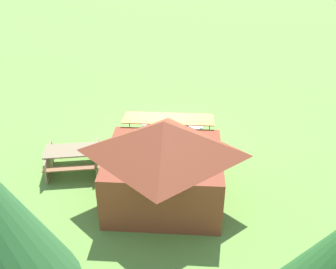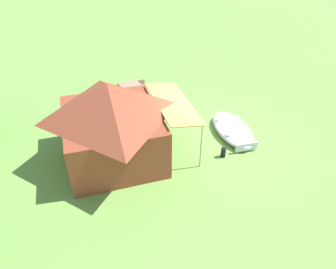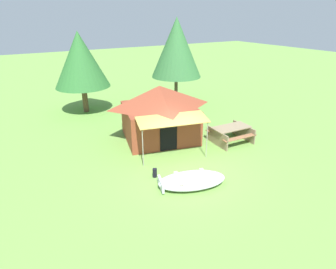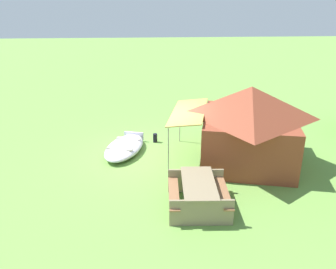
{
  "view_description": "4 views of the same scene",
  "coord_description": "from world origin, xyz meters",
  "px_view_note": "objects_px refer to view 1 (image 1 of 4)",
  "views": [
    {
      "loc": [
        1.99,
        11.9,
        7.27
      ],
      "look_at": [
        0.11,
        0.89,
        0.96
      ],
      "focal_mm": 41.59,
      "sensor_mm": 36.0,
      "label": 1
    },
    {
      "loc": [
        -7.25,
        5.68,
        6.51
      ],
      "look_at": [
        -0.24,
        1.48,
        0.79
      ],
      "focal_mm": 33.77,
      "sensor_mm": 36.0,
      "label": 2
    },
    {
      "loc": [
        -5.35,
        -7.93,
        5.55
      ],
      "look_at": [
        -0.11,
        1.02,
        1.07
      ],
      "focal_mm": 30.12,
      "sensor_mm": 36.0,
      "label": 3
    },
    {
      "loc": [
        10.86,
        -0.36,
        5.09
      ],
      "look_at": [
        0.56,
        0.37,
        1.02
      ],
      "focal_mm": 36.73,
      "sensor_mm": 36.0,
      "label": 4
    }
  ],
  "objects_px": {
    "beached_rowboat": "(173,125)",
    "cooler_box": "(131,181)",
    "canvas_cabin_tent": "(164,161)",
    "picnic_table": "(73,157)",
    "fuel_can": "(201,139)"
  },
  "relations": [
    {
      "from": "canvas_cabin_tent",
      "to": "picnic_table",
      "type": "bearing_deg",
      "value": -37.35
    },
    {
      "from": "canvas_cabin_tent",
      "to": "cooler_box",
      "type": "height_order",
      "value": "canvas_cabin_tent"
    },
    {
      "from": "picnic_table",
      "to": "fuel_can",
      "type": "height_order",
      "value": "picnic_table"
    },
    {
      "from": "picnic_table",
      "to": "fuel_can",
      "type": "bearing_deg",
      "value": -167.93
    },
    {
      "from": "canvas_cabin_tent",
      "to": "picnic_table",
      "type": "height_order",
      "value": "canvas_cabin_tent"
    },
    {
      "from": "canvas_cabin_tent",
      "to": "fuel_can",
      "type": "bearing_deg",
      "value": -121.88
    },
    {
      "from": "beached_rowboat",
      "to": "canvas_cabin_tent",
      "type": "bearing_deg",
      "value": 76.36
    },
    {
      "from": "fuel_can",
      "to": "cooler_box",
      "type": "bearing_deg",
      "value": 38.14
    },
    {
      "from": "picnic_table",
      "to": "cooler_box",
      "type": "height_order",
      "value": "picnic_table"
    },
    {
      "from": "beached_rowboat",
      "to": "fuel_can",
      "type": "relative_size",
      "value": 7.84
    },
    {
      "from": "beached_rowboat",
      "to": "cooler_box",
      "type": "height_order",
      "value": "beached_rowboat"
    },
    {
      "from": "picnic_table",
      "to": "cooler_box",
      "type": "relative_size",
      "value": 3.15
    },
    {
      "from": "canvas_cabin_tent",
      "to": "beached_rowboat",
      "type": "bearing_deg",
      "value": -103.64
    },
    {
      "from": "beached_rowboat",
      "to": "fuel_can",
      "type": "xyz_separation_m",
      "value": [
        -0.86,
        1.12,
        -0.03
      ]
    },
    {
      "from": "beached_rowboat",
      "to": "cooler_box",
      "type": "relative_size",
      "value": 4.53
    }
  ]
}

